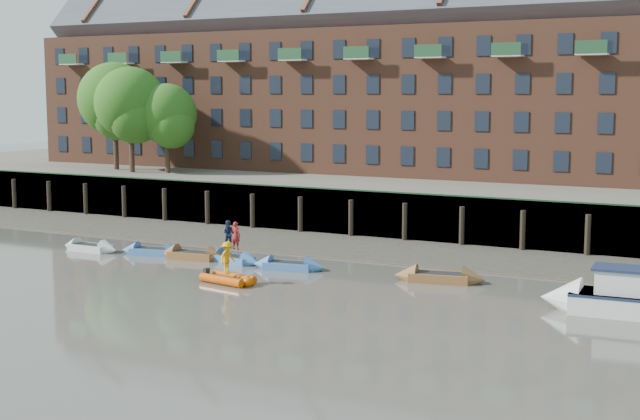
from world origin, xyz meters
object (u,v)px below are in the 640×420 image
Objects in this scene: motor_launch at (606,298)px; person_rower_a at (236,235)px; rowboat_6 at (439,277)px; rib_tender at (230,279)px; person_rower_b at (229,234)px; rowboat_0 at (90,248)px; rowboat_3 at (233,259)px; person_rib_crew at (227,258)px; rowboat_1 at (153,251)px; rowboat_2 at (193,255)px; rowboat_4 at (289,266)px.

person_rower_a is (-21.51, 2.43, 0.91)m from motor_launch.
rowboat_6 is 1.59× the size of rib_tender.
rib_tender is 6.32m from person_rower_b.
motor_launch is 21.66m from person_rower_a.
rowboat_0 is 10.18m from rowboat_3.
person_rib_crew is at bearing 122.47° from person_rower_a.
rowboat_1 reaches higher than rib_tender.
rowboat_6 is 11.23m from person_rib_crew.
rowboat_3 is 12.67m from rowboat_6.
rowboat_3 is at bearing 5.84° from rowboat_0.
rowboat_2 is at bearing 150.17° from rib_tender.
rowboat_6 is at bearing 39.31° from rib_tender.
person_rower_b is at bearing -10.42° from motor_launch.
person_rib_crew is (-18.76, -2.61, 0.65)m from motor_launch.
person_rower_a is 0.96× the size of person_rib_crew.
motor_launch reaches higher than rowboat_6.
person_rower_b reaches higher than rowboat_1.
rib_tender is 1.13m from person_rib_crew.
rowboat_4 is at bearing 88.75° from rib_tender.
motor_launch reaches higher than rowboat_4.
rowboat_6 is 2.93× the size of person_rib_crew.
rowboat_1 is 1.36× the size of rib_tender.
rowboat_1 is 1.03× the size of rowboat_3.
rowboat_2 reaches higher than rowboat_4.
person_rower_a is (-12.49, -0.43, 1.37)m from rowboat_6.
person_rower_b reaches higher than rowboat_3.
rowboat_4 is at bearing 7.51° from rowboat_3.
rowboat_6 is 0.73× the size of motor_launch.
person_rower_a is (2.91, 0.24, 1.39)m from rowboat_2.
rowboat_0 is 13.69m from person_rib_crew.
person_rib_crew is at bearing -40.58° from rowboat_1.
rowboat_2 is 1.05× the size of rowboat_4.
rowboat_0 is 0.92× the size of rowboat_2.
motor_launch is 3.99× the size of person_rib_crew.
person_rib_crew is at bearing -162.13° from rowboat_6.
motor_launch reaches higher than rowboat_3.
rowboat_2 is at bearing 51.99° from person_rib_crew.
person_rower_a is 0.58m from person_rower_b.
rowboat_2 is 0.92× the size of rowboat_6.
rowboat_0 is at bearing 9.63° from person_rower_a.
rib_tender is 18.84m from motor_launch.
motor_launch reaches higher than rowboat_2.
rowboat_0 is at bearing 172.24° from rowboat_6.
rowboat_4 reaches higher than rowboat_0.
person_rower_b is (-0.56, 0.11, 0.01)m from person_rower_a.
rowboat_0 reaches higher than rowboat_3.
rowboat_6 is at bearing -18.98° from person_rower_b.
rowboat_6 is (8.73, 0.79, 0.03)m from rowboat_4.
rowboat_2 is 0.67× the size of motor_launch.
person_rib_crew is at bearing -112.40° from rowboat_4.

